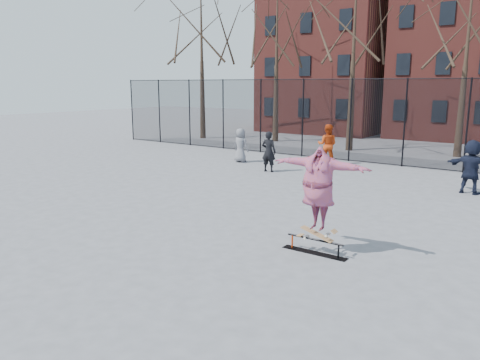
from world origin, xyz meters
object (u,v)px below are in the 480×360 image
Objects in this scene: bystander_black at (269,152)px; bystander_red at (327,145)px; bystander_navy at (471,167)px; skate_rail at (315,247)px; skater at (318,195)px; bystander_grey at (241,145)px; skateboard at (317,237)px.

bystander_black is 0.92× the size of bystander_red.
bystander_red is 1.01× the size of bystander_navy.
skate_rail is 1.23m from skater.
bystander_grey is 4.12m from bystander_red.
bystander_black is at bearing 154.36° from bystander_grey.
bystander_grey reaches higher than skate_rail.
bystander_navy reaches higher than bystander_grey.
bystander_red is at bearing -151.34° from bystander_grey.
skater is 10.03m from bystander_black.
bystander_grey is at bearing 133.43° from skateboard.
skate_rail is at bearing 119.31° from bystander_black.
skate_rail is 0.95× the size of bystander_grey.
bystander_black reaches higher than skate_rail.
bystander_grey is 10.35m from bystander_navy.
skateboard is 0.51× the size of bystander_grey.
skate_rail is 0.88× the size of bystander_black.
skateboard is (0.05, 0.00, 0.26)m from skate_rail.
bystander_red is at bearing 114.42° from skateboard.
bystander_grey is at bearing 133.28° from skate_rail.
bystander_red reaches higher than skate_rail.
skateboard is at bearing 136.49° from bystander_grey.
skateboard is at bearing 0.00° from skater.
skateboard is 0.97m from skater.
bystander_red reaches higher than bystander_black.
skate_rail is 0.82× the size of bystander_navy.
skater is at bearing 0.00° from skate_rail.
skater reaches higher than bystander_grey.
bystander_black reaches higher than skateboard.
bystander_grey is at bearing 8.96° from bystander_red.
bystander_red is at bearing -12.53° from bystander_navy.
skate_rail is at bearing 87.32° from bystander_navy.
bystander_black is at bearing 128.31° from skate_rail.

